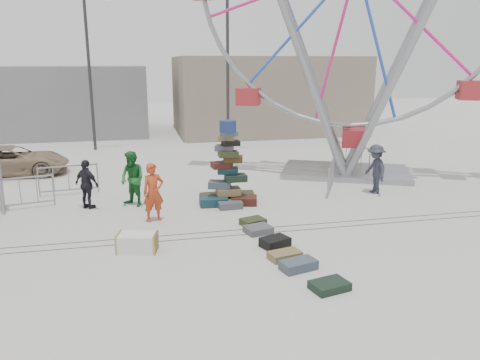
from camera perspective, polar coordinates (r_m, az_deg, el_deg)
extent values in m
plane|color=#9E9E99|center=(12.31, -3.41, -8.00)|extent=(90.00, 90.00, 0.00)
cube|color=#47443F|center=(12.86, -3.85, -7.00)|extent=(40.00, 0.04, 0.01)
cube|color=#47443F|center=(13.23, -4.11, -6.38)|extent=(40.00, 0.04, 0.01)
cube|color=gray|center=(32.54, 3.12, 10.37)|extent=(12.00, 8.00, 5.00)
cube|color=gray|center=(33.62, -20.05, 9.16)|extent=(10.00, 8.00, 4.40)
cylinder|color=#2D2D30|center=(24.73, -1.50, 12.68)|extent=(0.16, 0.16, 8.00)
cylinder|color=#2D2D30|center=(26.36, -17.85, 12.11)|extent=(0.16, 0.16, 8.00)
cube|color=#163843|center=(15.60, -3.25, -2.59)|extent=(0.94, 0.67, 0.30)
cube|color=#431912|center=(15.70, 0.49, -2.50)|extent=(0.97, 0.78, 0.27)
cube|color=#3F2D14|center=(16.15, -3.39, -2.09)|extent=(0.85, 0.63, 0.25)
cube|color=#2D361B|center=(16.24, 0.23, -1.93)|extent=(0.91, 0.70, 0.27)
cube|color=#4F5055|center=(15.32, -1.25, -3.01)|extent=(0.81, 0.57, 0.23)
cube|color=black|center=(16.41, -1.65, -1.81)|extent=(0.84, 0.66, 0.25)
cube|color=olive|center=(15.73, -1.44, -1.39)|extent=(0.81, 0.56, 0.25)
cube|color=#3F4D5A|center=(15.67, -2.50, -0.55)|extent=(0.84, 0.69, 0.23)
cube|color=black|center=(15.61, -0.53, 0.27)|extent=(0.72, 0.50, 0.23)
cube|color=#163843|center=(15.72, -1.52, 1.18)|extent=(0.75, 0.55, 0.21)
cube|color=#431912|center=(15.60, -2.25, 1.85)|extent=(0.72, 0.55, 0.21)
cube|color=#3F2D14|center=(15.54, -0.86, 2.58)|extent=(0.72, 0.58, 0.21)
cube|color=#2D361B|center=(15.37, -1.45, 3.19)|extent=(0.64, 0.44, 0.18)
cube|color=#4F5055|center=(15.48, -1.93, 3.94)|extent=(0.69, 0.57, 0.18)
cube|color=black|center=(15.38, -1.14, 4.53)|extent=(0.59, 0.41, 0.16)
cube|color=olive|center=(15.39, -1.72, 5.14)|extent=(0.61, 0.46, 0.16)
cube|color=#3F4D5A|center=(15.29, -1.35, 5.64)|extent=(0.55, 0.38, 0.14)
cylinder|color=navy|center=(15.28, -1.49, 6.59)|extent=(0.55, 0.55, 0.37)
cube|color=gray|center=(20.45, 12.72, 1.00)|extent=(6.04, 5.01, 0.21)
cylinder|color=gray|center=(19.05, 8.28, 12.60)|extent=(3.43, 1.79, 8.45)
cylinder|color=gray|center=(19.11, 18.52, 12.04)|extent=(3.43, 1.79, 8.45)
cylinder|color=gray|center=(20.92, 8.64, 12.72)|extent=(3.43, 1.79, 8.45)
cylinder|color=gray|center=(20.98, 17.98, 12.21)|extent=(3.43, 1.79, 8.45)
cube|color=#A32229|center=(20.17, 12.94, 5.03)|extent=(1.24, 1.24, 0.73)
cube|color=silver|center=(12.14, -12.41, -7.48)|extent=(1.08, 0.77, 0.46)
cube|color=#2D361B|center=(13.75, 1.60, -5.12)|extent=(0.80, 0.69, 0.20)
cube|color=#4F5055|center=(13.15, 2.23, -6.05)|extent=(0.83, 0.74, 0.19)
cube|color=black|center=(12.22, 4.29, -7.56)|extent=(0.85, 0.73, 0.25)
cube|color=olive|center=(11.53, 5.48, -9.12)|extent=(0.87, 0.62, 0.18)
cube|color=#3F4D5A|center=(11.00, 7.15, -10.23)|extent=(0.92, 0.66, 0.23)
cube|color=black|center=(10.22, 10.86, -12.53)|extent=(0.88, 0.70, 0.18)
imported|color=#AF3919|center=(14.13, -10.52, -1.49)|extent=(0.73, 0.57, 1.77)
imported|color=#175F23|center=(15.76, -12.97, 0.13)|extent=(1.11, 1.12, 1.83)
imported|color=black|center=(15.88, -18.15, -0.51)|extent=(0.98, 0.91, 1.62)
imported|color=#282935|center=(17.58, 16.17, 1.29)|extent=(0.70, 1.17, 1.79)
imported|color=#8E765C|center=(21.84, -26.03, 2.12)|extent=(4.54, 2.22, 1.24)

